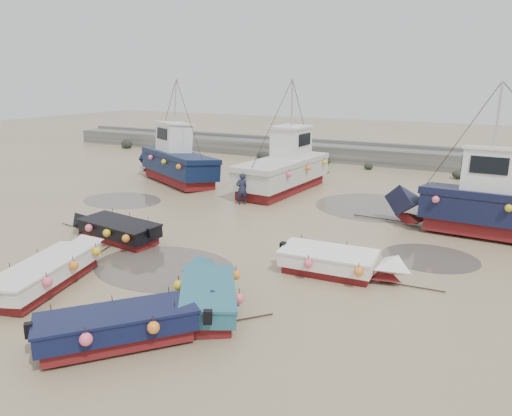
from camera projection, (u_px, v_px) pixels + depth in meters
The scene contains 15 objects.
ground at pixel (245, 258), 18.13m from camera, with size 120.00×120.00×0.00m, color tan.
seawall at pixel (391, 157), 36.73m from camera, with size 60.00×4.92×1.50m.
puddle_a at pixel (164, 267), 17.25m from camera, with size 5.23×5.23×0.01m, color #534A42.
puddle_b at pixel (430, 258), 18.13m from camera, with size 3.47×3.47×0.01m, color #534A42.
puddle_c at pixel (122, 200), 26.52m from camera, with size 4.42×4.42×0.01m, color #534A42.
puddle_d at pixel (375, 207), 25.24m from camera, with size 6.06×6.06×0.01m, color #534A42.
dinghy_0 at pixel (51, 268), 15.76m from camera, with size 2.75×6.50×1.43m.
dinghy_1 at pixel (132, 321), 12.32m from camera, with size 4.65×5.16×1.43m.
dinghy_2 at pixel (207, 289), 14.11m from camera, with size 3.54×4.89×1.43m.
dinghy_4 at pixel (114, 226), 20.03m from camera, with size 5.84×2.29×1.43m.
dinghy_5 at pixel (339, 260), 16.38m from camera, with size 5.41×1.99×1.43m.
cabin_boat_0 at pixel (173, 160), 30.93m from camera, with size 8.94×5.58×6.22m.
cabin_boat_1 at pixel (288, 167), 28.74m from camera, with size 3.35×10.39×6.22m.
cabin_boat_2 at pixel (494, 204), 20.30m from camera, with size 10.03×3.19×6.22m.
person at pixel (242, 204), 25.73m from camera, with size 0.59×0.39×1.61m, color #1C1E37.
Camera 1 is at (8.32, -14.89, 6.41)m, focal length 35.00 mm.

